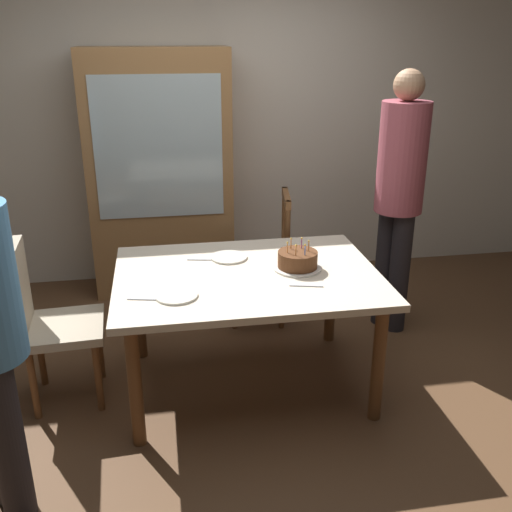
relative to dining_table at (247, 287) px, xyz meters
name	(u,v)px	position (x,y,z in m)	size (l,w,h in m)	color
ground	(248,383)	(0.00, 0.00, -0.65)	(6.40, 6.40, 0.00)	brown
back_wall	(212,123)	(0.00, 1.85, 0.65)	(6.40, 0.10, 2.60)	silver
dining_table	(247,287)	(0.00, 0.00, 0.00)	(1.48, 1.09, 0.73)	beige
birthday_cake	(298,261)	(0.29, 0.01, 0.13)	(0.28, 0.28, 0.17)	silver
plate_near_celebrant	(176,296)	(-0.41, -0.24, 0.09)	(0.22, 0.22, 0.01)	silver
plate_far_side	(229,257)	(-0.07, 0.24, 0.09)	(0.22, 0.22, 0.01)	silver
fork_near_celebrant	(145,299)	(-0.57, -0.25, 0.09)	(0.18, 0.02, 0.01)	silver
fork_far_side	(202,260)	(-0.23, 0.24, 0.09)	(0.18, 0.02, 0.01)	silver
fork_near_guest	(306,286)	(0.28, -0.23, 0.09)	(0.18, 0.02, 0.01)	silver
chair_spindle_back	(262,260)	(0.24, 0.86, -0.19)	(0.50, 0.50, 0.95)	beige
chair_upholstered	(45,316)	(-1.13, 0.04, -0.11)	(0.47, 0.47, 0.95)	tan
person_guest	(400,188)	(1.12, 0.58, 0.38)	(0.32, 0.32, 1.79)	#262328
china_cabinet	(160,174)	(-0.45, 1.56, 0.31)	(1.10, 0.45, 1.90)	#9E7042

